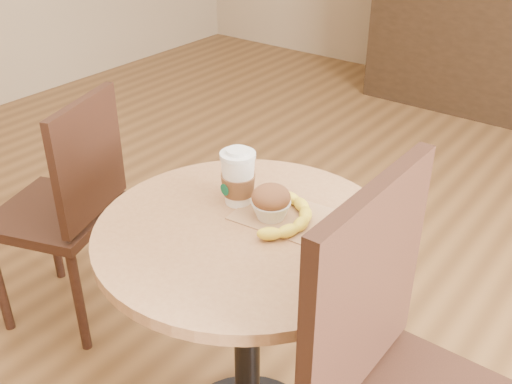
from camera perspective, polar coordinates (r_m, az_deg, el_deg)
cafe_table at (r=1.55m, az=-0.90°, el=-9.83°), size 0.73×0.73×0.75m
chair_left at (r=2.15m, az=-17.49°, el=-1.17°), size 0.49×0.49×0.87m
kraft_bag at (r=1.47m, az=2.88°, el=-2.28°), size 0.26×0.20×0.00m
coffee_cup at (r=1.50m, az=-1.72°, el=1.24°), size 0.09×0.09×0.15m
muffin at (r=1.44m, az=1.44°, el=-0.98°), size 0.10×0.10×0.09m
banana at (r=1.43m, az=2.87°, el=-2.41°), size 0.20×0.25×0.03m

